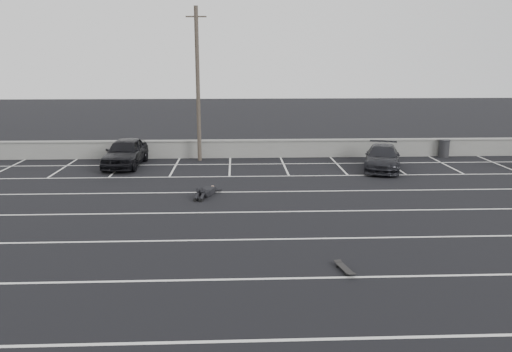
{
  "coord_description": "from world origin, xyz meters",
  "views": [
    {
      "loc": [
        -1.68,
        -15.32,
        5.72
      ],
      "look_at": [
        -0.84,
        4.81,
        1.0
      ],
      "focal_mm": 35.0,
      "sensor_mm": 36.0,
      "label": 1
    }
  ],
  "objects_px": {
    "car_left": "(125,152)",
    "car_right": "(382,157)",
    "trash_bin": "(444,148)",
    "person": "(208,188)",
    "skateboard": "(344,268)",
    "utility_pole": "(198,85)"
  },
  "relations": [
    {
      "from": "car_left",
      "to": "skateboard",
      "type": "xyz_separation_m",
      "value": [
        9.02,
        -14.4,
        -0.69
      ]
    },
    {
      "from": "trash_bin",
      "to": "car_left",
      "type": "bearing_deg",
      "value": -174.49
    },
    {
      "from": "utility_pole",
      "to": "skateboard",
      "type": "xyz_separation_m",
      "value": [
        5.07,
        -15.78,
        -4.26
      ]
    },
    {
      "from": "utility_pole",
      "to": "trash_bin",
      "type": "height_order",
      "value": "utility_pole"
    },
    {
      "from": "car_left",
      "to": "skateboard",
      "type": "bearing_deg",
      "value": -55.07
    },
    {
      "from": "car_right",
      "to": "trash_bin",
      "type": "bearing_deg",
      "value": 51.35
    },
    {
      "from": "person",
      "to": "skateboard",
      "type": "distance_m",
      "value": 9.31
    },
    {
      "from": "car_right",
      "to": "person",
      "type": "xyz_separation_m",
      "value": [
        -9.01,
        -4.68,
        -0.39
      ]
    },
    {
      "from": "car_left",
      "to": "trash_bin",
      "type": "relative_size",
      "value": 4.27
    },
    {
      "from": "car_left",
      "to": "utility_pole",
      "type": "bearing_deg",
      "value": 22.2
    },
    {
      "from": "trash_bin",
      "to": "person",
      "type": "relative_size",
      "value": 0.4
    },
    {
      "from": "car_left",
      "to": "trash_bin",
      "type": "xyz_separation_m",
      "value": [
        18.5,
        1.79,
        -0.23
      ]
    },
    {
      "from": "person",
      "to": "trash_bin",
      "type": "bearing_deg",
      "value": 47.34
    },
    {
      "from": "car_right",
      "to": "trash_bin",
      "type": "xyz_separation_m",
      "value": [
        4.67,
        3.19,
        -0.1
      ]
    },
    {
      "from": "trash_bin",
      "to": "skateboard",
      "type": "xyz_separation_m",
      "value": [
        -9.48,
        -16.18,
        -0.46
      ]
    },
    {
      "from": "car_right",
      "to": "utility_pole",
      "type": "bearing_deg",
      "value": -178.83
    },
    {
      "from": "car_left",
      "to": "car_right",
      "type": "height_order",
      "value": "car_left"
    },
    {
      "from": "car_left",
      "to": "person",
      "type": "height_order",
      "value": "car_left"
    },
    {
      "from": "car_left",
      "to": "utility_pole",
      "type": "distance_m",
      "value": 5.5
    },
    {
      "from": "trash_bin",
      "to": "person",
      "type": "distance_m",
      "value": 15.78
    },
    {
      "from": "car_left",
      "to": "car_right",
      "type": "xyz_separation_m",
      "value": [
        13.83,
        -1.41,
        -0.13
      ]
    },
    {
      "from": "car_right",
      "to": "utility_pole",
      "type": "distance_m",
      "value": 10.92
    }
  ]
}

